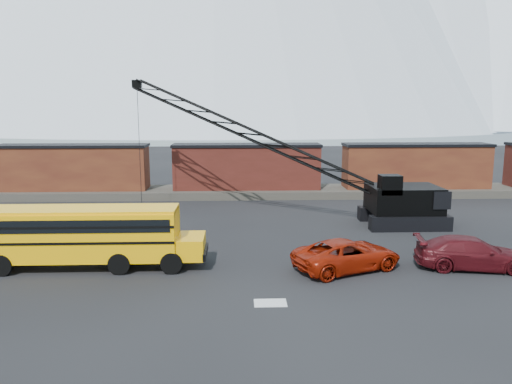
% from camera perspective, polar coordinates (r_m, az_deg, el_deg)
% --- Properties ---
extents(ground, '(160.00, 160.00, 0.00)m').
position_cam_1_polar(ground, '(25.66, -0.08, -9.19)').
color(ground, black).
rests_on(ground, ground).
extents(gravel_berm, '(120.00, 5.00, 0.70)m').
position_cam_1_polar(gravel_berm, '(46.93, -1.06, 0.01)').
color(gravel_berm, '#4B473E').
rests_on(gravel_berm, ground).
extents(boxcar_west_near, '(13.70, 3.10, 4.17)m').
position_cam_1_polar(boxcar_west_near, '(48.97, -20.16, 2.67)').
color(boxcar_west_near, '#421A13').
rests_on(boxcar_west_near, gravel_berm).
extents(boxcar_mid, '(13.70, 3.10, 4.17)m').
position_cam_1_polar(boxcar_mid, '(46.58, -1.07, 2.94)').
color(boxcar_mid, '#4E1B16').
rests_on(boxcar_mid, gravel_berm).
extents(boxcar_east_near, '(13.70, 3.10, 4.17)m').
position_cam_1_polar(boxcar_east_near, '(49.54, 17.79, 2.88)').
color(boxcar_east_near, '#421A13').
rests_on(boxcar_east_near, gravel_berm).
extents(snow_patch, '(1.40, 0.90, 0.02)m').
position_cam_1_polar(snow_patch, '(21.94, 1.65, -12.55)').
color(snow_patch, silver).
rests_on(snow_patch, ground).
extents(school_bus, '(11.65, 2.65, 3.19)m').
position_cam_1_polar(school_bus, '(27.35, -18.73, -4.60)').
color(school_bus, '#F5AA05').
rests_on(school_bus, ground).
extents(red_pickup, '(6.29, 4.67, 1.59)m').
position_cam_1_polar(red_pickup, '(26.30, 10.39, -7.05)').
color(red_pickup, maroon).
rests_on(red_pickup, ground).
extents(maroon_suv, '(5.98, 3.17, 1.65)m').
position_cam_1_polar(maroon_suv, '(28.35, 23.44, -6.42)').
color(maroon_suv, '#450C11').
rests_on(maroon_suv, ground).
extents(crawler_crane, '(22.59, 7.74, 10.50)m').
position_cam_1_polar(crawler_crane, '(36.79, 0.20, 6.24)').
color(crawler_crane, black).
rests_on(crawler_crane, ground).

